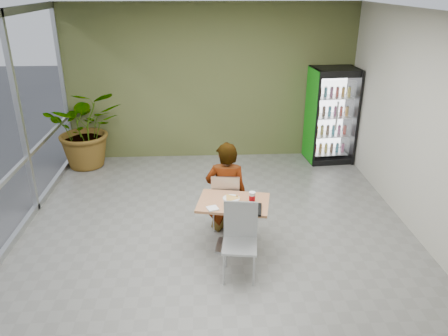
{
  "coord_description": "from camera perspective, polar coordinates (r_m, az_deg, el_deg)",
  "views": [
    {
      "loc": [
        -0.18,
        -5.49,
        3.55
      ],
      "look_at": [
        0.13,
        0.44,
        1.0
      ],
      "focal_mm": 35.0,
      "sensor_mm": 36.0,
      "label": 1
    }
  ],
  "objects": [
    {
      "name": "beverage_fridge",
      "position": [
        9.38,
        13.82,
        6.66
      ],
      "size": [
        0.96,
        0.77,
        1.96
      ],
      "rotation": [
        0.0,
        0.0,
        0.09
      ],
      "color": "black",
      "rests_on": "ground"
    },
    {
      "name": "soda_cup",
      "position": [
        5.99,
        3.69,
        -3.87
      ],
      "size": [
        0.09,
        0.09,
        0.16
      ],
      "color": "white",
      "rests_on": "dining_table"
    },
    {
      "name": "dining_table",
      "position": [
        6.14,
        1.23,
        -6.18
      ],
      "size": [
        1.08,
        0.85,
        0.75
      ],
      "rotation": [
        0.0,
        0.0,
        -0.2
      ],
      "color": "tan",
      "rests_on": "ground"
    },
    {
      "name": "pizza_plate",
      "position": [
        6.11,
        0.97,
        -3.89
      ],
      "size": [
        0.34,
        0.29,
        0.03
      ],
      "color": "white",
      "rests_on": "dining_table"
    },
    {
      "name": "ground",
      "position": [
        6.54,
        -0.92,
        -9.65
      ],
      "size": [
        7.0,
        7.0,
        0.0
      ],
      "primitive_type": "plane",
      "color": "slate",
      "rests_on": "ground"
    },
    {
      "name": "potted_plant",
      "position": [
        9.29,
        -17.56,
        5.02
      ],
      "size": [
        1.67,
        1.5,
        1.63
      ],
      "primitive_type": "imported",
      "rotation": [
        0.0,
        0.0,
        0.17
      ],
      "color": "#326C2B",
      "rests_on": "ground"
    },
    {
      "name": "room_envelope",
      "position": [
        5.83,
        -1.02,
        3.68
      ],
      "size": [
        6.0,
        7.0,
        3.2
      ],
      "primitive_type": null,
      "color": "beige",
      "rests_on": "ground"
    },
    {
      "name": "chair_far",
      "position": [
        6.57,
        0.22,
        -3.92
      ],
      "size": [
        0.46,
        0.47,
        0.94
      ],
      "rotation": [
        0.0,
        0.0,
        3.02
      ],
      "color": "#AFB2B4",
      "rests_on": "ground"
    },
    {
      "name": "cafeteria_tray",
      "position": [
        5.83,
        2.65,
        -5.36
      ],
      "size": [
        0.5,
        0.4,
        0.03
      ],
      "primitive_type": "cube",
      "rotation": [
        0.0,
        0.0,
        -0.14
      ],
      "color": "black",
      "rests_on": "dining_table"
    },
    {
      "name": "chair_near",
      "position": [
        5.64,
        2.12,
        -8.59
      ],
      "size": [
        0.49,
        0.49,
        0.99
      ],
      "rotation": [
        0.0,
        0.0,
        -0.13
      ],
      "color": "#AFB2B4",
      "rests_on": "ground"
    },
    {
      "name": "seated_woman",
      "position": [
        6.61,
        0.3,
        -3.66
      ],
      "size": [
        0.68,
        0.48,
        1.72
      ],
      "primitive_type": "imported",
      "rotation": [
        0.0,
        0.0,
        3.02
      ],
      "color": "black",
      "rests_on": "ground"
    },
    {
      "name": "napkin_stack",
      "position": [
        5.85,
        -1.51,
        -5.29
      ],
      "size": [
        0.18,
        0.18,
        0.02
      ],
      "primitive_type": "cube",
      "rotation": [
        0.0,
        0.0,
        0.33
      ],
      "color": "white",
      "rests_on": "dining_table"
    }
  ]
}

